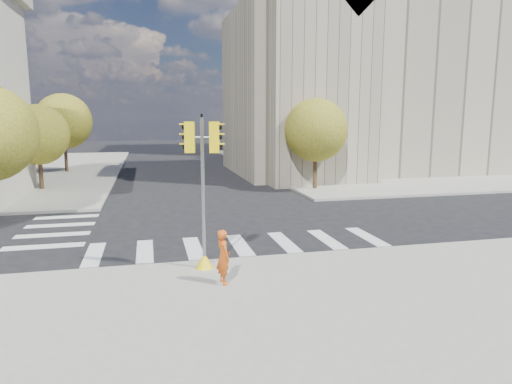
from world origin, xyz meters
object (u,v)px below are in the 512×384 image
(lamp_near, at_px, (303,122))
(traffic_signal, at_px, (203,204))
(lamp_far, at_px, (259,120))
(photographer, at_px, (223,257))

(lamp_near, xyz_separation_m, traffic_signal, (-9.82, -18.85, -2.35))
(lamp_far, relative_size, photographer, 5.05)
(lamp_near, relative_size, lamp_far, 1.00)
(photographer, bearing_deg, lamp_far, -27.20)
(lamp_near, distance_m, traffic_signal, 21.38)
(lamp_far, height_order, photographer, lamp_far)
(traffic_signal, distance_m, photographer, 2.00)
(lamp_near, bearing_deg, photographer, -114.92)
(lamp_far, distance_m, traffic_signal, 34.36)
(photographer, bearing_deg, traffic_signal, 2.31)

